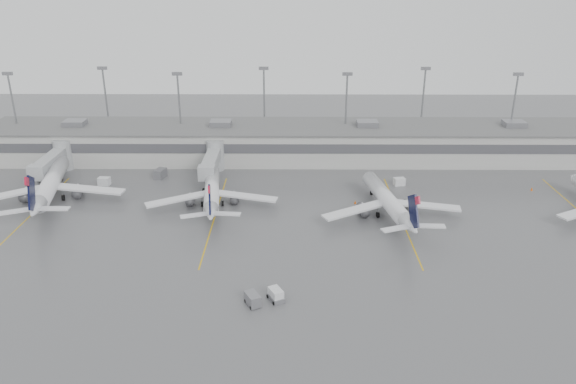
{
  "coord_description": "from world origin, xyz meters",
  "views": [
    {
      "loc": [
        -3.03,
        -72.1,
        44.37
      ],
      "look_at": [
        -3.69,
        24.0,
        5.0
      ],
      "focal_mm": 35.0,
      "sensor_mm": 36.0,
      "label": 1
    }
  ],
  "objects_px": {
    "jet_far_left": "(50,185)",
    "jet_mid_left": "(212,191)",
    "baggage_tug": "(276,296)",
    "jet_mid_right": "(388,201)"
  },
  "relations": [
    {
      "from": "baggage_tug",
      "to": "jet_mid_left",
      "type": "bearing_deg",
      "value": 84.17
    },
    {
      "from": "jet_far_left",
      "to": "jet_mid_left",
      "type": "bearing_deg",
      "value": -15.21
    },
    {
      "from": "jet_mid_left",
      "to": "baggage_tug",
      "type": "bearing_deg",
      "value": -74.9
    },
    {
      "from": "baggage_tug",
      "to": "jet_mid_right",
      "type": "bearing_deg",
      "value": 27.19
    },
    {
      "from": "jet_mid_right",
      "to": "jet_mid_left",
      "type": "bearing_deg",
      "value": 162.41
    },
    {
      "from": "jet_far_left",
      "to": "jet_mid_left",
      "type": "xyz_separation_m",
      "value": [
        32.65,
        -2.17,
        -0.43
      ]
    },
    {
      "from": "jet_far_left",
      "to": "baggage_tug",
      "type": "xyz_separation_m",
      "value": [
        46.07,
        -35.78,
        -2.64
      ]
    },
    {
      "from": "jet_mid_left",
      "to": "jet_mid_right",
      "type": "xyz_separation_m",
      "value": [
        33.78,
        -4.76,
        0.12
      ]
    },
    {
      "from": "jet_far_left",
      "to": "jet_mid_right",
      "type": "relative_size",
      "value": 1.1
    },
    {
      "from": "jet_mid_left",
      "to": "jet_mid_right",
      "type": "relative_size",
      "value": 0.97
    }
  ]
}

